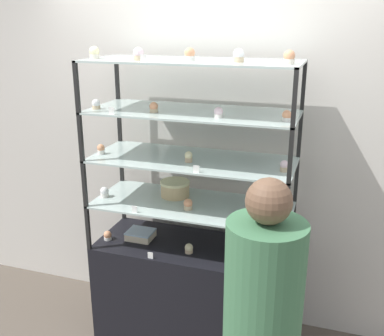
% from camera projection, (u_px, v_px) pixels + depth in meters
% --- Properties ---
extents(ground_plane, '(20.00, 20.00, 0.00)m').
position_uv_depth(ground_plane, '(192.00, 336.00, 3.33)').
color(ground_plane, brown).
extents(back_wall, '(8.00, 0.05, 2.60)m').
position_uv_depth(back_wall, '(210.00, 153.00, 3.30)').
color(back_wall, silver).
rests_on(back_wall, ground_plane).
extents(display_base, '(1.32, 0.55, 0.75)m').
position_uv_depth(display_base, '(192.00, 292.00, 3.21)').
color(display_base, black).
rests_on(display_base, ground_plane).
extents(display_riser_lower, '(1.32, 0.55, 0.31)m').
position_uv_depth(display_riser_lower, '(192.00, 206.00, 3.01)').
color(display_riser_lower, black).
rests_on(display_riser_lower, display_base).
extents(display_riser_middle, '(1.32, 0.55, 0.31)m').
position_uv_depth(display_riser_middle, '(192.00, 161.00, 2.91)').
color(display_riser_middle, black).
rests_on(display_riser_middle, display_riser_lower).
extents(display_riser_upper, '(1.32, 0.55, 0.31)m').
position_uv_depth(display_riser_upper, '(192.00, 114.00, 2.81)').
color(display_riser_upper, black).
rests_on(display_riser_upper, display_riser_middle).
extents(display_riser_top, '(1.32, 0.55, 0.31)m').
position_uv_depth(display_riser_top, '(192.00, 63.00, 2.71)').
color(display_riser_top, black).
rests_on(display_riser_top, display_riser_upper).
extents(layer_cake_centerpiece, '(0.21, 0.21, 0.11)m').
position_uv_depth(layer_cake_centerpiece, '(175.00, 189.00, 3.11)').
color(layer_cake_centerpiece, '#DBBC84').
rests_on(layer_cake_centerpiece, display_riser_lower).
extents(sheet_cake_frosted, '(0.18, 0.16, 0.06)m').
position_uv_depth(sheet_cake_frosted, '(141.00, 235.00, 3.19)').
color(sheet_cake_frosted, beige).
rests_on(sheet_cake_frosted, display_base).
extents(cupcake_0, '(0.06, 0.06, 0.07)m').
position_uv_depth(cupcake_0, '(108.00, 236.00, 3.17)').
color(cupcake_0, white).
rests_on(cupcake_0, display_base).
extents(cupcake_1, '(0.06, 0.06, 0.07)m').
position_uv_depth(cupcake_1, '(189.00, 248.00, 2.99)').
color(cupcake_1, '#CCB28C').
rests_on(cupcake_1, display_base).
extents(cupcake_2, '(0.06, 0.06, 0.07)m').
position_uv_depth(cupcake_2, '(275.00, 265.00, 2.79)').
color(cupcake_2, white).
rests_on(cupcake_2, display_base).
extents(price_tag_0, '(0.04, 0.00, 0.04)m').
position_uv_depth(price_tag_0, '(150.00, 255.00, 2.92)').
color(price_tag_0, white).
rests_on(price_tag_0, display_base).
extents(cupcake_3, '(0.06, 0.06, 0.07)m').
position_uv_depth(cupcake_3, '(104.00, 192.00, 3.10)').
color(cupcake_3, white).
rests_on(cupcake_3, display_riser_lower).
extents(cupcake_4, '(0.06, 0.06, 0.07)m').
position_uv_depth(cupcake_4, '(188.00, 204.00, 2.90)').
color(cupcake_4, '#CCB28C').
rests_on(cupcake_4, display_riser_lower).
extents(cupcake_5, '(0.06, 0.06, 0.07)m').
position_uv_depth(cupcake_5, '(280.00, 218.00, 2.69)').
color(cupcake_5, beige).
rests_on(cupcake_5, display_riser_lower).
extents(price_tag_1, '(0.04, 0.00, 0.04)m').
position_uv_depth(price_tag_1, '(135.00, 209.00, 2.85)').
color(price_tag_1, white).
rests_on(price_tag_1, display_riser_lower).
extents(cupcake_6, '(0.05, 0.05, 0.07)m').
position_uv_depth(cupcake_6, '(101.00, 149.00, 3.00)').
color(cupcake_6, white).
rests_on(cupcake_6, display_riser_middle).
extents(cupcake_7, '(0.05, 0.05, 0.07)m').
position_uv_depth(cupcake_7, '(189.00, 157.00, 2.83)').
color(cupcake_7, '#CCB28C').
rests_on(cupcake_7, display_riser_middle).
extents(cupcake_8, '(0.05, 0.05, 0.07)m').
position_uv_depth(cupcake_8, '(284.00, 166.00, 2.65)').
color(cupcake_8, '#CCB28C').
rests_on(cupcake_8, display_riser_middle).
extents(price_tag_2, '(0.04, 0.00, 0.04)m').
position_uv_depth(price_tag_2, '(196.00, 169.00, 2.63)').
color(price_tag_2, white).
rests_on(price_tag_2, display_riser_middle).
extents(cupcake_9, '(0.05, 0.05, 0.06)m').
position_uv_depth(cupcake_9, '(96.00, 104.00, 2.86)').
color(cupcake_9, '#CCB28C').
rests_on(cupcake_9, display_riser_upper).
extents(cupcake_10, '(0.05, 0.05, 0.06)m').
position_uv_depth(cupcake_10, '(154.00, 107.00, 2.76)').
color(cupcake_10, '#CCB28C').
rests_on(cupcake_10, display_riser_upper).
extents(cupcake_11, '(0.05, 0.05, 0.06)m').
position_uv_depth(cupcake_11, '(219.00, 113.00, 2.60)').
color(cupcake_11, white).
rests_on(cupcake_11, display_riser_upper).
extents(cupcake_12, '(0.05, 0.05, 0.06)m').
position_uv_depth(cupcake_12, '(287.00, 116.00, 2.51)').
color(cupcake_12, white).
rests_on(cupcake_12, display_riser_upper).
extents(price_tag_3, '(0.04, 0.00, 0.04)m').
position_uv_depth(price_tag_3, '(112.00, 111.00, 2.69)').
color(price_tag_3, white).
rests_on(price_tag_3, display_riser_upper).
extents(cupcake_13, '(0.06, 0.06, 0.08)m').
position_uv_depth(cupcake_13, '(94.00, 53.00, 2.77)').
color(cupcake_13, beige).
rests_on(cupcake_13, display_riser_top).
extents(cupcake_14, '(0.06, 0.06, 0.08)m').
position_uv_depth(cupcake_14, '(138.00, 54.00, 2.66)').
color(cupcake_14, '#CCB28C').
rests_on(cupcake_14, display_riser_top).
extents(cupcake_15, '(0.06, 0.06, 0.08)m').
position_uv_depth(cupcake_15, '(190.00, 54.00, 2.63)').
color(cupcake_15, white).
rests_on(cupcake_15, display_riser_top).
extents(cupcake_16, '(0.06, 0.06, 0.08)m').
position_uv_depth(cupcake_16, '(239.00, 56.00, 2.54)').
color(cupcake_16, '#CCB28C').
rests_on(cupcake_16, display_riser_top).
extents(cupcake_17, '(0.06, 0.06, 0.08)m').
position_uv_depth(cupcake_17, '(289.00, 57.00, 2.43)').
color(cupcake_17, beige).
rests_on(cupcake_17, display_riser_top).
extents(price_tag_4, '(0.04, 0.00, 0.04)m').
position_uv_depth(price_tag_4, '(143.00, 58.00, 2.53)').
color(price_tag_4, white).
rests_on(price_tag_4, display_riser_top).
extents(customer_figure, '(0.37, 0.37, 1.59)m').
position_uv_depth(customer_figure, '(262.00, 324.00, 2.14)').
color(customer_figure, black).
rests_on(customer_figure, ground_plane).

